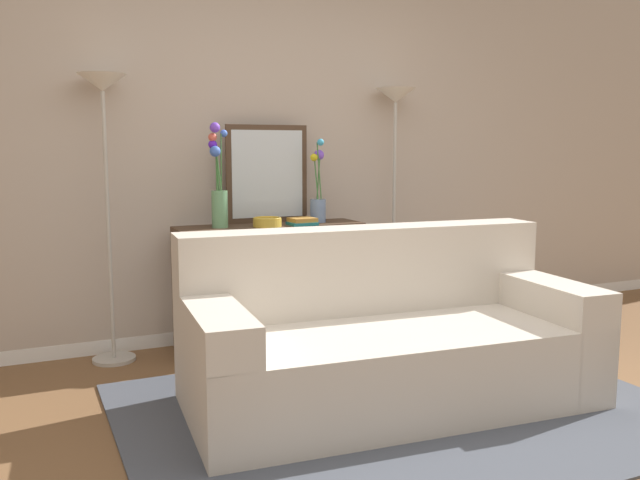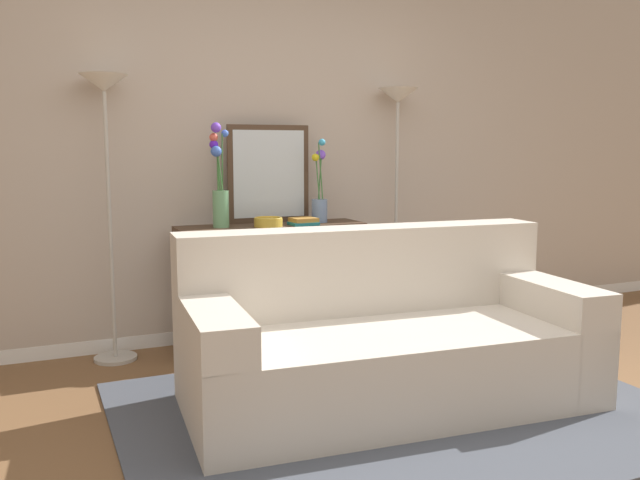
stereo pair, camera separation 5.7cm
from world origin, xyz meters
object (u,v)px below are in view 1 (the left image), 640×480
Objects in this scene: wall_mirror at (267,174)px; book_row_under_console at (217,343)px; console_table at (271,263)px; floor_lamp_left at (105,138)px; fruit_bowl at (267,222)px; book_stack at (302,221)px; vase_tall_flowers at (218,189)px; couch at (386,342)px; vase_short_flowers at (318,196)px; floor_lamp_right at (395,141)px.

wall_mirror reaches higher than book_row_under_console.
floor_lamp_left is (-1.00, 0.08, 0.81)m from console_table.
fruit_bowl reaches higher than book_stack.
vase_tall_flowers reaches higher than book_stack.
couch is 1.19m from book_stack.
vase_short_flowers is 0.44m from fruit_bowl.
floor_lamp_left is 1.99m from floor_lamp_right.
vase_short_flowers is 0.25m from book_stack.
floor_lamp_right reaches higher than book_row_under_console.
vase_tall_flowers is 2.50× the size of book_row_under_console.
fruit_bowl reaches higher than book_row_under_console.
vase_tall_flowers reaches higher than fruit_bowl.
couch is at bearing -64.42° from vase_tall_flowers.
vase_tall_flowers is 0.37m from fruit_bowl.
floor_lamp_left is at bearing 168.93° from fruit_bowl.
vase_short_flowers is 1.17m from book_row_under_console.
floor_lamp_left is at bearing 172.34° from book_row_under_console.
vase_short_flowers is at bearing -3.48° from floor_lamp_left.
vase_short_flowers reaches higher than fruit_bowl.
wall_mirror is at bearing 97.16° from couch.
fruit_bowl is (-0.09, -0.24, -0.29)m from wall_mirror.
console_table is 1.90× the size of wall_mirror.
floor_lamp_right is 0.98m from wall_mirror.
vase_short_flowers is 2.14× the size of book_row_under_console.
floor_lamp_left is 2.68× the size of wall_mirror.
floor_lamp_left is 1.31m from book_stack.
book_stack is (0.15, -0.25, -0.30)m from wall_mirror.
floor_lamp_right is 6.62× the size of book_row_under_console.
book_stack is (0.24, -0.01, -0.01)m from fruit_bowl.
wall_mirror is at bearing 76.98° from console_table.
wall_mirror reaches higher than fruit_bowl.
wall_mirror is at bearing 18.90° from book_row_under_console.
fruit_bowl is at bearing -165.55° from vase_short_flowers.
floor_lamp_right is at bearing 3.58° from book_row_under_console.
couch is at bearing -46.34° from floor_lamp_left.
floor_lamp_right is 9.50× the size of fruit_bowl.
wall_mirror is 0.39m from fruit_bowl.
vase_short_flowers is at bearing 82.83° from couch.
floor_lamp_left is at bearing -177.04° from wall_mirror.
vase_short_flowers is 3.06× the size of fruit_bowl.
wall_mirror is (-0.16, 1.31, 0.82)m from couch.
couch is at bearing -97.17° from vase_short_flowers.
floor_lamp_left reaches higher than fruit_bowl.
book_row_under_console is (-0.02, 0.03, -1.00)m from vase_tall_flowers.
couch is 1.36m from vase_short_flowers.
floor_lamp_left reaches higher than floor_lamp_right.
vase_tall_flowers is at bearing -53.40° from book_row_under_console.
couch is 3.80× the size of vase_short_flowers.
couch is 1.33m from book_row_under_console.
floor_lamp_left is 9.55× the size of fruit_bowl.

